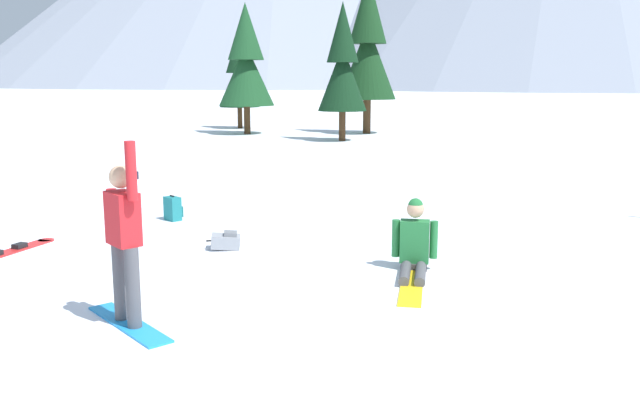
% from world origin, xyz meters
% --- Properties ---
extents(ground_plane, '(800.00, 800.00, 0.00)m').
position_xyz_m(ground_plane, '(0.00, 0.00, 0.00)').
color(ground_plane, white).
extents(snowboarder_foreground, '(1.49, 0.96, 2.00)m').
position_xyz_m(snowboarder_foreground, '(-1.68, -0.10, 0.95)').
color(snowboarder_foreground, '#1E8CD8').
rests_on(snowboarder_foreground, ground_plane).
extents(snowboarder_midground, '(0.80, 1.80, 1.00)m').
position_xyz_m(snowboarder_midground, '(0.67, 3.00, 0.35)').
color(snowboarder_midground, '#4C4C51').
rests_on(snowboarder_midground, ground_plane).
extents(loose_snowboard_near_left, '(0.32, 1.87, 0.09)m').
position_xyz_m(loose_snowboard_near_left, '(-5.28, 1.66, 0.02)').
color(loose_snowboard_near_left, red).
rests_on(loose_snowboard_near_left, ground_plane).
extents(backpack_grey, '(0.55, 0.50, 0.28)m').
position_xyz_m(backpack_grey, '(-2.34, 3.13, 0.13)').
color(backpack_grey, gray).
rests_on(backpack_grey, ground_plane).
extents(backpack_teal, '(0.37, 0.35, 0.47)m').
position_xyz_m(backpack_teal, '(-4.32, 4.62, 0.21)').
color(backpack_teal, '#1E7A7F').
rests_on(backpack_teal, ground_plane).
extents(pine_tree_twin, '(2.56, 2.56, 5.97)m').
position_xyz_m(pine_tree_twin, '(-12.19, 22.17, 3.26)').
color(pine_tree_twin, '#472D19').
rests_on(pine_tree_twin, ground_plane).
extents(pine_tree_broad, '(2.07, 2.07, 4.96)m').
position_xyz_m(pine_tree_broad, '(-14.24, 25.18, 2.71)').
color(pine_tree_broad, '#472D19').
rests_on(pine_tree_broad, ground_plane).
extents(pine_tree_leaning, '(2.67, 2.67, 7.27)m').
position_xyz_m(pine_tree_leaning, '(-7.10, 24.53, 3.96)').
color(pine_tree_leaning, '#472D19').
rests_on(pine_tree_leaning, ground_plane).
extents(pine_tree_slender, '(2.02, 2.02, 5.64)m').
position_xyz_m(pine_tree_slender, '(-6.88, 20.59, 3.07)').
color(pine_tree_slender, '#472D19').
rests_on(pine_tree_slender, ground_plane).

